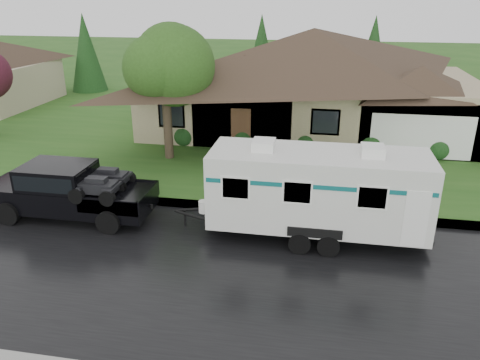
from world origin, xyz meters
name	(u,v)px	position (x,y,z in m)	size (l,w,h in m)	color
ground	(230,239)	(0.00, 0.00, 0.00)	(140.00, 140.00, 0.00)	#255119
road	(217,271)	(0.00, -2.00, 0.01)	(140.00, 8.00, 0.01)	black
curb	(242,208)	(0.00, 2.25, 0.07)	(140.00, 0.50, 0.15)	gray
lawn	(277,122)	(0.00, 15.00, 0.07)	(140.00, 26.00, 0.15)	#255119
house_main	(317,68)	(2.29, 13.84, 3.59)	(19.44, 10.80, 6.90)	#9A8A68
tree_left_green	(164,67)	(-4.42, 7.12, 4.47)	(3.76, 3.76, 6.23)	#382B1E
shrub_row	(306,141)	(2.00, 9.30, 0.65)	(13.60, 1.00, 1.00)	#143814
pickup_truck	(67,189)	(-6.07, 0.64, 1.05)	(5.89, 2.24, 1.96)	black
travel_trailer	(318,189)	(2.74, 0.64, 1.73)	(7.27, 2.55, 3.26)	silver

